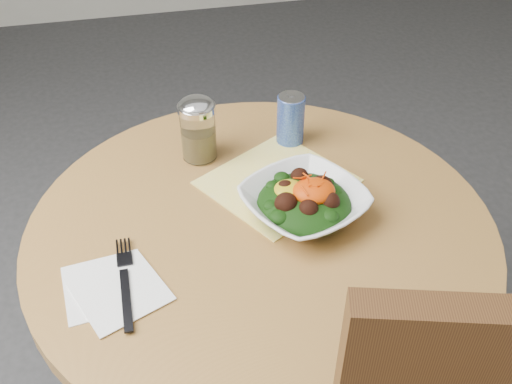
% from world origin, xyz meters
% --- Properties ---
extents(table, '(0.90, 0.90, 0.75)m').
position_xyz_m(table, '(0.00, 0.00, 0.55)').
color(table, black).
rests_on(table, ground).
extents(cloth_napkin, '(0.36, 0.35, 0.00)m').
position_xyz_m(cloth_napkin, '(0.06, 0.11, 0.75)').
color(cloth_napkin, yellow).
rests_on(cloth_napkin, table).
extents(paper_napkins, '(0.19, 0.19, 0.00)m').
position_xyz_m(paper_napkins, '(-0.29, -0.11, 0.75)').
color(paper_napkins, white).
rests_on(paper_napkins, table).
extents(salad_bowl, '(0.30, 0.30, 0.08)m').
position_xyz_m(salad_bowl, '(0.08, -0.00, 0.78)').
color(salad_bowl, white).
rests_on(salad_bowl, table).
extents(fork, '(0.03, 0.21, 0.00)m').
position_xyz_m(fork, '(-0.26, -0.10, 0.76)').
color(fork, black).
rests_on(fork, table).
extents(spice_shaker, '(0.08, 0.08, 0.14)m').
position_xyz_m(spice_shaker, '(-0.08, 0.24, 0.82)').
color(spice_shaker, silver).
rests_on(spice_shaker, table).
extents(beverage_can, '(0.06, 0.06, 0.12)m').
position_xyz_m(beverage_can, '(0.13, 0.25, 0.81)').
color(beverage_can, '#0D2499').
rests_on(beverage_can, table).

